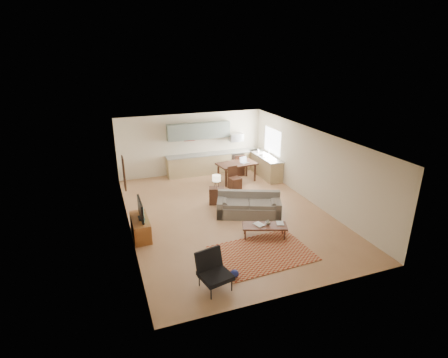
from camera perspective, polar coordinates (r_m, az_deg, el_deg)
name	(u,v)px	position (r m, az deg, el deg)	size (l,w,h in m)	color
room	(227,176)	(11.56, 0.51, 0.44)	(9.00, 9.00, 9.00)	#A0704B
kitchen_counter_back	(213,163)	(15.86, -1.77, 2.66)	(4.26, 0.64, 0.92)	#9F885B
kitchen_counter_right	(265,166)	(15.57, 6.73, 2.18)	(0.64, 2.26, 0.92)	#9F885B
kitchen_range	(236,161)	(16.22, 1.93, 3.03)	(0.62, 0.62, 0.90)	#A5A8AD
kitchen_microwave	(236,137)	(15.95, 1.95, 6.83)	(0.62, 0.40, 0.35)	#A5A8AD
upper_cabinets	(199,131)	(15.44, -4.14, 7.85)	(2.80, 0.34, 0.70)	slate
window_right	(272,141)	(15.40, 7.90, 6.15)	(0.02, 1.40, 1.05)	white
wall_art_left	(124,173)	(11.70, -15.98, 0.91)	(0.06, 0.42, 1.10)	olive
triptych	(189,135)	(15.51, -5.69, 7.11)	(1.70, 0.04, 0.50)	beige
rug	(262,253)	(9.93, 6.29, -11.93)	(2.64, 1.83, 0.02)	maroon
sofa	(249,205)	(11.80, 4.09, -4.24)	(2.22, 0.96, 0.77)	#61594F
coffee_table	(264,231)	(10.62, 6.60, -8.43)	(1.33, 0.53, 0.40)	#462318
book_a	(256,226)	(10.45, 5.23, -7.59)	(0.31, 0.37, 0.03)	maroon
book_b	(276,223)	(10.66, 8.57, -7.15)	(0.30, 0.35, 0.02)	navy
vase	(268,222)	(10.55, 7.20, -6.97)	(0.18, 0.18, 0.17)	black
armchair	(215,272)	(8.38, -1.43, -15.00)	(0.78, 0.78, 0.89)	black
tv_credenza	(141,227)	(10.86, -13.47, -7.66)	(0.49, 1.27, 0.58)	brown
tv	(141,209)	(10.60, -13.47, -4.84)	(0.10, 0.97, 0.58)	black
console_table	(217,196)	(12.69, -1.23, -2.73)	(0.53, 0.35, 0.62)	#321B12
table_lamp	(216,181)	(12.48, -1.24, -0.38)	(0.30, 0.30, 0.50)	beige
dining_table	(237,172)	(14.80, 2.08, 1.12)	(1.61, 0.92, 0.81)	#321B12
dining_chair_near	(235,178)	(13.99, 1.79, 0.17)	(0.44, 0.46, 0.91)	#321B12
dining_chair_far	(238,164)	(15.58, 2.36, 2.39)	(0.46, 0.48, 0.96)	#321B12
laptop	(245,160)	(14.66, 3.43, 3.11)	(0.34, 0.26, 0.26)	#A5A8AD
soap_bottle	(258,151)	(15.85, 5.58, 4.65)	(0.11, 0.11, 0.19)	beige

